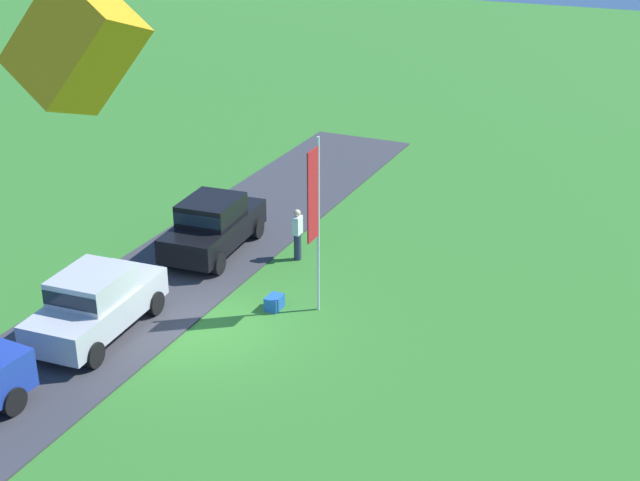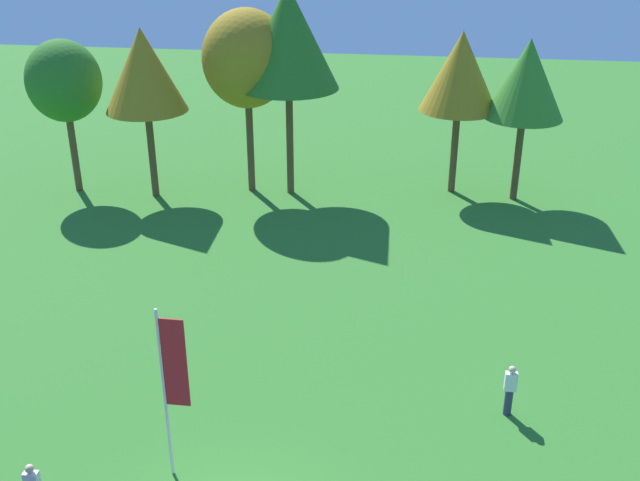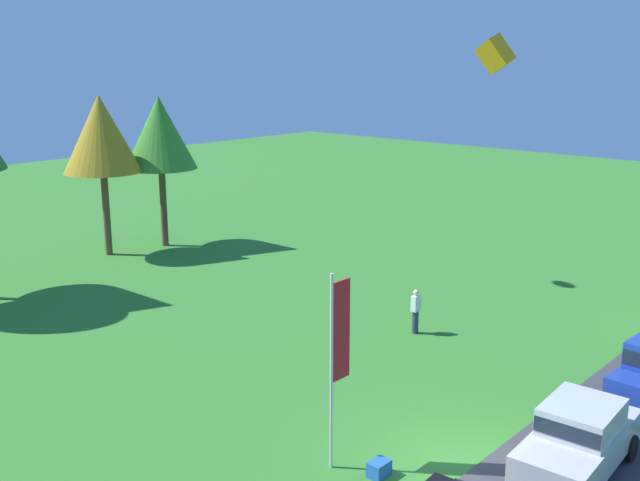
% 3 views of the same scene
% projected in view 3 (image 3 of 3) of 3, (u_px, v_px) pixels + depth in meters
% --- Properties ---
extents(ground_plane, '(120.00, 120.00, 0.00)m').
position_uv_depth(ground_plane, '(449.00, 463.00, 19.19)').
color(ground_plane, '#337528').
extents(car_sedan_far_end, '(4.50, 2.18, 1.84)m').
position_uv_depth(car_sedan_far_end, '(579.00, 437.00, 18.43)').
color(car_sedan_far_end, '#B7B7BC').
rests_on(car_sedan_far_end, ground).
extents(person_beside_suv, '(0.36, 0.24, 1.71)m').
position_uv_depth(person_beside_suv, '(416.00, 311.00, 27.92)').
color(person_beside_suv, '#2D334C').
rests_on(person_beside_suv, ground).
extents(tree_far_right, '(3.91, 3.91, 8.25)m').
position_uv_depth(tree_far_right, '(101.00, 134.00, 37.66)').
color(tree_far_right, brown).
rests_on(tree_far_right, ground).
extents(tree_center_back, '(3.83, 3.83, 8.08)m').
position_uv_depth(tree_center_back, '(160.00, 133.00, 39.54)').
color(tree_center_back, brown).
rests_on(tree_center_back, ground).
extents(flag_banner, '(0.71, 0.08, 5.14)m').
position_uv_depth(flag_banner, '(338.00, 345.00, 18.39)').
color(flag_banner, silver).
rests_on(flag_banner, ground).
extents(cooler_box, '(0.56, 0.40, 0.40)m').
position_uv_depth(cooler_box, '(379.00, 469.00, 18.57)').
color(cooler_box, blue).
rests_on(cooler_box, ground).
extents(kite_box_trailing_tail, '(1.19, 1.31, 1.58)m').
position_uv_depth(kite_box_trailing_tail, '(495.00, 54.00, 28.15)').
color(kite_box_trailing_tail, orange).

